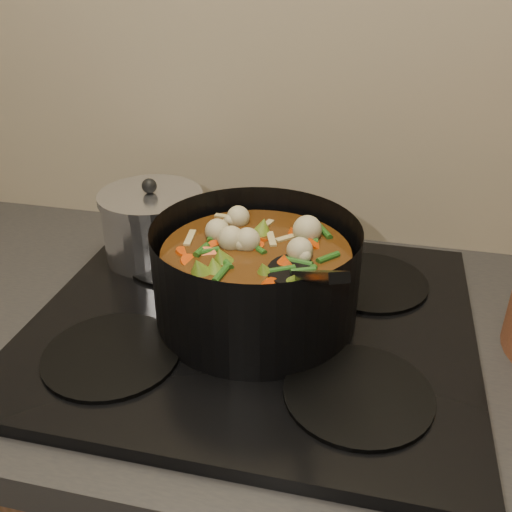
# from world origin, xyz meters

# --- Properties ---
(stovetop) EXTENTS (0.62, 0.54, 0.03)m
(stovetop) POSITION_xyz_m (0.00, 1.93, 0.92)
(stovetop) COLOR black
(stovetop) RESTS_ON counter
(stockpot) EXTENTS (0.33, 0.38, 0.21)m
(stockpot) POSITION_xyz_m (0.00, 1.93, 1.00)
(stockpot) COLOR black
(stockpot) RESTS_ON stovetop
(saucepan) EXTENTS (0.17, 0.17, 0.14)m
(saucepan) POSITION_xyz_m (-0.21, 2.07, 0.99)
(saucepan) COLOR silver
(saucepan) RESTS_ON stovetop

